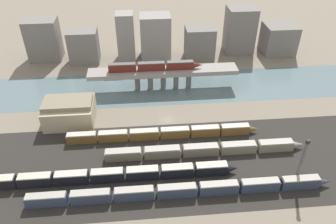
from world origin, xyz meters
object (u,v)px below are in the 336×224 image
train_on_bridge (154,66)px  train_yard_near (181,191)px  train_yard_outer (163,133)px  train_yard_mid (111,175)px  train_yard_far (205,150)px  signal_tower (301,162)px  warehouse_building (70,111)px

train_on_bridge → train_yard_near: 62.40m
train_yard_near → train_yard_outer: size_ratio=1.30×
train_yard_near → train_yard_mid: bearing=159.2°
train_yard_far → train_yard_outer: bearing=144.3°
train_yard_outer → signal_tower: bearing=-32.8°
train_yard_near → signal_tower: size_ratio=5.33×
train_yard_outer → train_yard_mid: bearing=-132.3°
train_on_bridge → warehouse_building: bearing=-147.2°
train_on_bridge → warehouse_building: 40.48m
train_yard_outer → train_yard_far: bearing=-35.7°
train_yard_mid → train_yard_far: train_yard_mid is taller
train_yard_near → signal_tower: 36.36m
train_yard_far → train_yard_outer: size_ratio=0.99×
train_yard_outer → train_yard_near: bearing=-83.0°
train_yard_mid → signal_tower: bearing=-6.0°
warehouse_building → train_yard_near: bearing=-46.5°
train_on_bridge → train_yard_mid: bearing=-107.0°
train_yard_mid → train_yard_outer: train_yard_mid is taller
train_yard_near → train_yard_far: (10.42, 17.19, -0.17)m
train_yard_far → train_yard_outer: (-13.72, 9.84, 0.06)m
train_yard_near → train_yard_mid: (-20.72, 7.88, 0.04)m
train_yard_near → warehouse_building: warehouse_building is taller
train_yard_far → signal_tower: size_ratio=4.03×
train_on_bridge → train_yard_mid: 56.90m
warehouse_building → signal_tower: signal_tower is taller
train_yard_near → train_yard_far: bearing=58.8°
train_on_bridge → train_yard_near: train_on_bridge is taller
train_yard_outer → warehouse_building: bearing=159.5°
train_on_bridge → train_yard_far: train_on_bridge is taller
train_yard_mid → train_yard_far: bearing=16.6°
train_yard_mid → train_yard_near: bearing=-20.8°
signal_tower → train_yard_outer: bearing=147.2°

